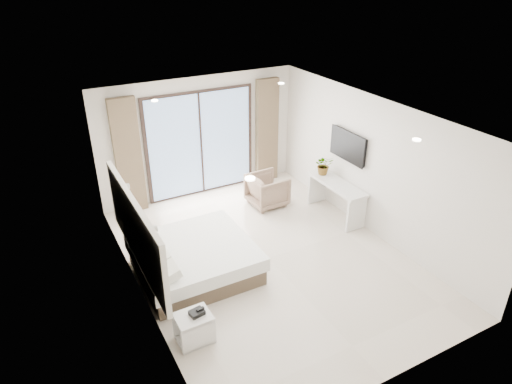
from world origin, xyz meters
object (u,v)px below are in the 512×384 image
bed (194,259)px  nightstand (194,328)px  console_desk (336,192)px  armchair (267,189)px

bed → nightstand: bearing=-111.4°
bed → nightstand: size_ratio=3.86×
console_desk → bed: bearing=-172.3°
console_desk → armchair: 1.51m
bed → console_desk: (3.38, 0.46, 0.27)m
bed → nightstand: 1.60m
console_desk → armchair: armchair is taller
armchair → bed: bearing=121.7°
nightstand → armchair: size_ratio=0.64×
nightstand → console_desk: size_ratio=0.34×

